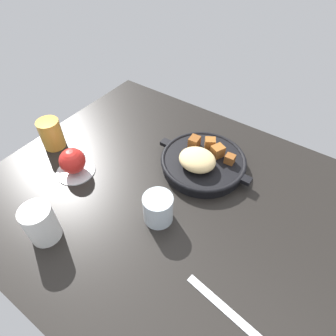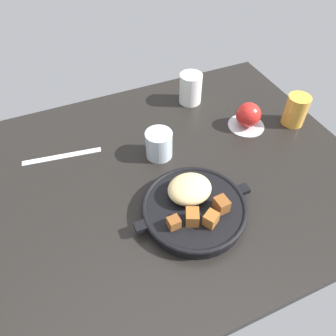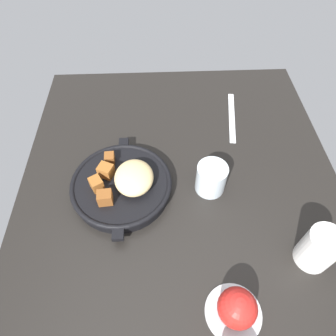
# 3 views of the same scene
# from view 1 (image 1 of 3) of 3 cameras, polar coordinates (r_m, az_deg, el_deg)

# --- Properties ---
(ground_plane) EXTENTS (0.94, 0.77, 0.02)m
(ground_plane) POSITION_cam_1_polar(r_m,az_deg,el_deg) (0.73, 0.66, -6.45)
(ground_plane) COLOR black
(cast_iron_skillet) EXTENTS (0.28, 0.23, 0.07)m
(cast_iron_skillet) POSITION_cam_1_polar(r_m,az_deg,el_deg) (0.78, 6.94, 1.34)
(cast_iron_skillet) COLOR black
(cast_iron_skillet) RESTS_ON ground_plane
(saucer_plate) EXTENTS (0.10, 0.10, 0.01)m
(saucer_plate) POSITION_cam_1_polar(r_m,az_deg,el_deg) (0.82, -17.95, -0.52)
(saucer_plate) COLOR #B7BABF
(saucer_plate) RESTS_ON ground_plane
(red_apple) EXTENTS (0.07, 0.07, 0.07)m
(red_apple) POSITION_cam_1_polar(r_m,az_deg,el_deg) (0.79, -18.56, 1.35)
(red_apple) COLOR red
(red_apple) RESTS_ON saucer_plate
(butter_knife) EXTENTS (0.20, 0.04, 0.00)m
(butter_knife) POSITION_cam_1_polar(r_m,az_deg,el_deg) (0.61, 12.53, -26.60)
(butter_knife) COLOR silver
(butter_knife) RESTS_ON ground_plane
(water_glass_short) EXTENTS (0.07, 0.07, 0.07)m
(water_glass_short) POSITION_cam_1_polar(r_m,az_deg,el_deg) (0.66, -1.99, -8.08)
(water_glass_short) COLOR silver
(water_glass_short) RESTS_ON ground_plane
(juice_glass_amber) EXTENTS (0.06, 0.06, 0.09)m
(juice_glass_amber) POSITION_cam_1_polar(r_m,az_deg,el_deg) (0.90, -22.29, 6.32)
(juice_glass_amber) COLOR gold
(juice_glass_amber) RESTS_ON ground_plane
(white_creamer_pitcher) EXTENTS (0.07, 0.07, 0.09)m
(white_creamer_pitcher) POSITION_cam_1_polar(r_m,az_deg,el_deg) (0.68, -24.08, -10.10)
(white_creamer_pitcher) COLOR white
(white_creamer_pitcher) RESTS_ON ground_plane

